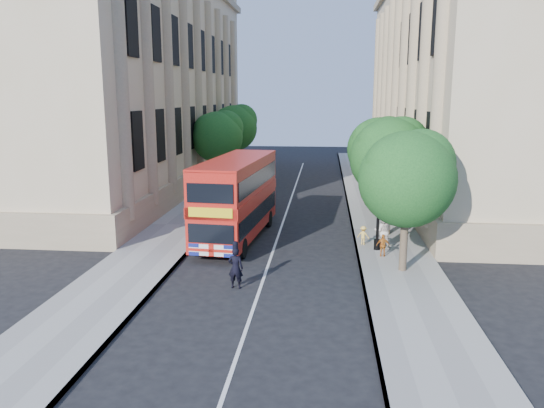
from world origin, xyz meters
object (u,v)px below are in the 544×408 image
(woman_pedestrian, at_px, (383,231))
(lamp_post, at_px, (379,201))
(box_van, at_px, (242,193))
(police_constable, at_px, (236,268))
(double_decker_bus, at_px, (237,196))

(woman_pedestrian, bearing_deg, lamp_post, 35.30)
(box_van, xyz_separation_m, woman_pedestrian, (8.16, -8.31, -0.22))
(police_constable, bearing_deg, lamp_post, -130.89)
(double_decker_bus, xyz_separation_m, police_constable, (1.12, -7.11, -1.49))
(lamp_post, distance_m, double_decker_bus, 7.26)
(police_constable, distance_m, woman_pedestrian, 8.46)
(box_van, height_order, police_constable, box_van)
(police_constable, relative_size, woman_pedestrian, 0.94)
(double_decker_bus, xyz_separation_m, woman_pedestrian, (7.35, -1.39, -1.31))
(double_decker_bus, relative_size, box_van, 2.06)
(woman_pedestrian, bearing_deg, double_decker_bus, -11.94)
(double_decker_bus, distance_m, box_van, 7.05)
(lamp_post, relative_size, police_constable, 3.15)
(double_decker_bus, bearing_deg, woman_pedestrian, -5.53)
(lamp_post, bearing_deg, police_constable, -137.17)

